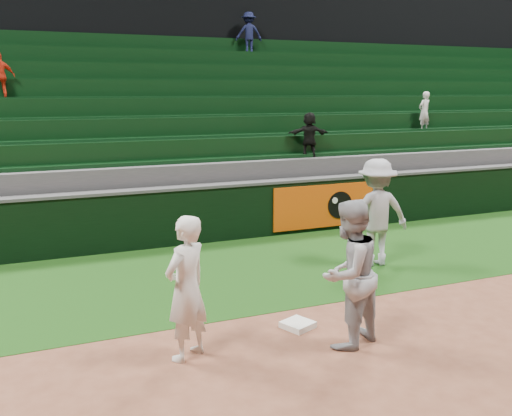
{
  "coord_description": "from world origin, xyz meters",
  "views": [
    {
      "loc": [
        -3.48,
        -6.34,
        3.24
      ],
      "look_at": [
        0.14,
        2.3,
        1.3
      ],
      "focal_mm": 40.0,
      "sensor_mm": 36.0,
      "label": 1
    }
  ],
  "objects_px": {
    "base_coach": "(376,213)",
    "baserunner": "(348,274)",
    "first_baseman": "(186,288)",
    "first_base": "(298,325)"
  },
  "relations": [
    {
      "from": "base_coach",
      "to": "baserunner",
      "type": "bearing_deg",
      "value": 59.78
    },
    {
      "from": "first_baseman",
      "to": "baserunner",
      "type": "relative_size",
      "value": 0.94
    },
    {
      "from": "first_base",
      "to": "base_coach",
      "type": "height_order",
      "value": "base_coach"
    },
    {
      "from": "first_baseman",
      "to": "baserunner",
      "type": "bearing_deg",
      "value": 134.86
    },
    {
      "from": "first_base",
      "to": "first_baseman",
      "type": "bearing_deg",
      "value": -170.56
    },
    {
      "from": "first_baseman",
      "to": "baserunner",
      "type": "distance_m",
      "value": 2.05
    },
    {
      "from": "first_base",
      "to": "baserunner",
      "type": "xyz_separation_m",
      "value": [
        0.34,
        -0.72,
        0.91
      ]
    },
    {
      "from": "first_baseman",
      "to": "base_coach",
      "type": "relative_size",
      "value": 0.9
    },
    {
      "from": "first_base",
      "to": "baserunner",
      "type": "distance_m",
      "value": 1.21
    },
    {
      "from": "first_baseman",
      "to": "base_coach",
      "type": "distance_m",
      "value": 4.9
    }
  ]
}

